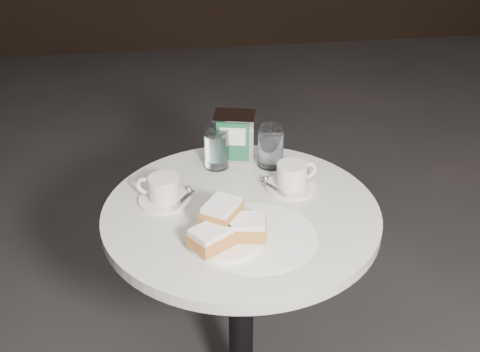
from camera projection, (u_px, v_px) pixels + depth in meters
name	position (u px, v px, depth m)	size (l,w,h in m)	color
cafe_table	(241.00, 270.00, 1.61)	(0.70, 0.70, 0.74)	black
sugar_spill	(257.00, 236.00, 1.41)	(0.29, 0.29, 0.00)	white
beignet_plate	(226.00, 230.00, 1.38)	(0.22, 0.22, 0.09)	white
coffee_cup_left	(164.00, 191.00, 1.53)	(0.17, 0.17, 0.07)	silver
coffee_cup_right	(292.00, 178.00, 1.59)	(0.17, 0.17, 0.07)	silver
water_glass_left	(216.00, 149.00, 1.67)	(0.08, 0.08, 0.11)	silver
water_glass_right	(271.00, 147.00, 1.68)	(0.09, 0.09, 0.12)	white
napkin_dispenser	(234.00, 136.00, 1.71)	(0.13, 0.12, 0.13)	silver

